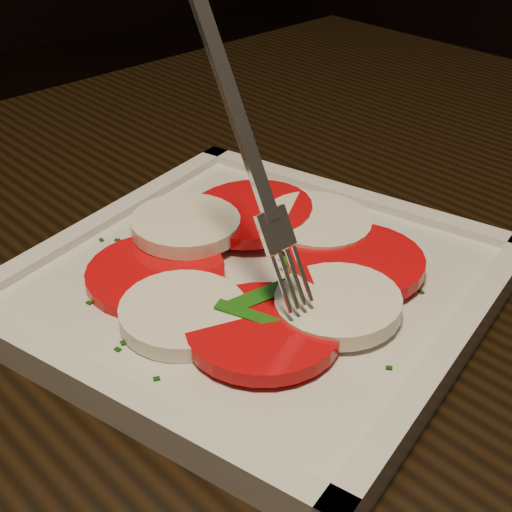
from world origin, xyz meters
name	(u,v)px	position (x,y,z in m)	size (l,w,h in m)	color
table	(184,404)	(-0.08, -0.11, 0.65)	(1.27, 0.90, 0.75)	black
plate	(256,286)	(-0.04, -0.14, 0.76)	(0.27, 0.27, 0.01)	silver
caprese_salad	(256,265)	(-0.04, -0.14, 0.77)	(0.21, 0.22, 0.02)	red
fork	(233,140)	(-0.06, -0.15, 0.86)	(0.04, 0.09, 0.16)	white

